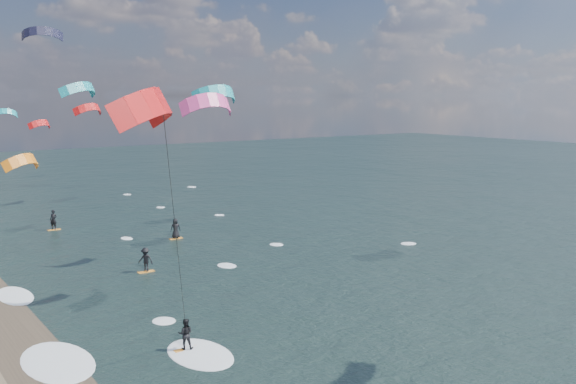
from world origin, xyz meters
TOP-DOWN VIEW (x-y plane):
  - kitesurfer_near_b at (-8.25, 8.86)m, footprint 6.70×8.97m
  - far_kitesurfers at (-0.70, 32.68)m, footprint 8.25×18.19m
  - bg_kite_field at (-0.84, 53.31)m, footprint 14.38×70.23m
  - shoreline_surf at (-10.80, 14.75)m, footprint 2.40×79.40m

SIDE VIEW (x-z plane):
  - shoreline_surf at x=-10.80m, z-range -0.06..0.06m
  - far_kitesurfers at x=-0.70m, z-range -0.04..1.73m
  - kitesurfer_near_b at x=-8.25m, z-range 1.28..13.78m
  - bg_kite_field at x=-0.84m, z-range 5.62..17.25m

